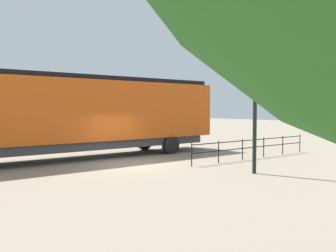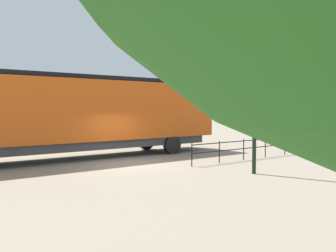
{
  "view_description": "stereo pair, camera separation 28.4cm",
  "coord_description": "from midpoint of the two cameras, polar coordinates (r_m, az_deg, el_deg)",
  "views": [
    {
      "loc": [
        14.51,
        -9.04,
        2.67
      ],
      "look_at": [
        1.85,
        0.77,
        1.88
      ],
      "focal_mm": 38.3,
      "sensor_mm": 36.0,
      "label": 1
    },
    {
      "loc": [
        14.68,
        -8.81,
        2.67
      ],
      "look_at": [
        1.85,
        0.77,
        1.88
      ],
      "focal_mm": 38.3,
      "sensor_mm": 36.0,
      "label": 2
    }
  ],
  "objects": [
    {
      "name": "platform_fence",
      "position": [
        19.69,
        13.04,
        -3.01
      ],
      "size": [
        0.05,
        8.88,
        1.08
      ],
      "color": "black",
      "rests_on": "ground_plane"
    },
    {
      "name": "locomotive",
      "position": [
        19.59,
        -13.89,
        2.05
      ],
      "size": [
        3.07,
        16.96,
        4.37
      ],
      "color": "#D15114",
      "rests_on": "ground_plane"
    },
    {
      "name": "ground_plane",
      "position": [
        17.32,
        -6.28,
        -6.08
      ],
      "size": [
        120.0,
        120.0,
        0.0
      ],
      "primitive_type": "plane",
      "color": "gray"
    },
    {
      "name": "lamp_post",
      "position": [
        15.08,
        13.21,
        9.25
      ],
      "size": [
        0.57,
        0.57,
        5.89
      ],
      "color": "black",
      "rests_on": "ground_plane"
    }
  ]
}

